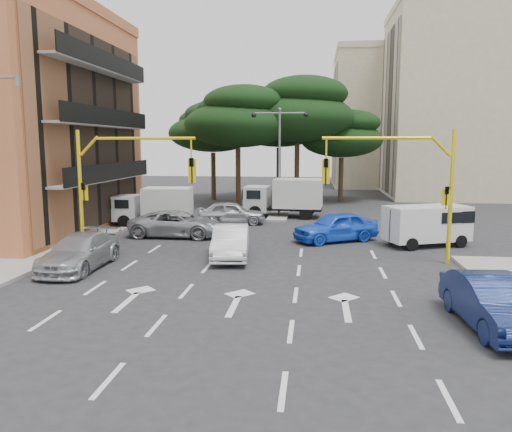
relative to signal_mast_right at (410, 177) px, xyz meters
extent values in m
plane|color=#28282B|center=(-6.80, -1.99, -3.88)|extent=(120.00, 120.00, 0.00)
cube|color=gray|center=(-6.80, 14.01, -3.81)|extent=(1.40, 6.00, 0.15)
cube|color=black|center=(-17.24, 6.01, 2.12)|extent=(0.12, 14.72, 11.20)
cube|color=#BDB48E|center=(13.20, 30.01, 5.12)|extent=(20.00, 12.00, 18.00)
cube|color=black|center=(3.14, 30.01, 4.62)|extent=(0.12, 11.04, 16.20)
cube|color=#BDB48E|center=(13.20, 30.01, 14.47)|extent=(20.15, 12.15, 0.70)
cube|color=#BDB48E|center=(6.20, 42.01, 4.12)|extent=(16.00, 12.00, 16.00)
cube|color=black|center=(-1.86, 42.01, 3.62)|extent=(0.12, 11.04, 14.20)
cube|color=#BDB48E|center=(6.20, 42.01, 12.47)|extent=(16.15, 12.15, 0.70)
cylinder|color=#382616|center=(-10.80, 20.01, -1.41)|extent=(0.44, 0.44, 4.95)
ellipsoid|color=black|center=(-10.80, 20.01, 3.05)|extent=(9.15, 9.15, 3.87)
ellipsoid|color=black|center=(-10.20, 19.61, 4.92)|extent=(6.86, 6.86, 2.86)
ellipsoid|color=black|center=(-11.30, 20.31, 4.37)|extent=(6.07, 6.07, 2.64)
cylinder|color=#382616|center=(-5.80, 22.01, -1.18)|extent=(0.44, 0.44, 5.40)
ellipsoid|color=black|center=(-5.80, 22.01, 3.68)|extent=(9.98, 9.98, 4.22)
ellipsoid|color=black|center=(-5.20, 21.61, 5.72)|extent=(7.49, 7.49, 3.12)
ellipsoid|color=black|center=(-6.30, 22.31, 5.12)|extent=(6.62, 6.62, 2.88)
cylinder|color=#382616|center=(-13.80, 24.01, -1.63)|extent=(0.44, 0.44, 4.50)
ellipsoid|color=black|center=(-13.80, 24.01, 2.42)|extent=(8.32, 8.32, 3.52)
ellipsoid|color=black|center=(-13.20, 23.61, 4.12)|extent=(6.24, 6.24, 2.60)
ellipsoid|color=black|center=(-14.30, 24.31, 3.62)|extent=(5.52, 5.52, 2.40)
cylinder|color=#382616|center=(-1.80, 24.01, -1.86)|extent=(0.44, 0.44, 4.05)
ellipsoid|color=black|center=(-1.80, 24.01, 1.79)|extent=(7.49, 7.49, 3.17)
ellipsoid|color=black|center=(-1.20, 23.61, 3.32)|extent=(5.62, 5.62, 2.34)
ellipsoid|color=black|center=(-2.30, 24.31, 2.87)|extent=(4.97, 4.97, 2.16)
cylinder|color=#382616|center=(-7.80, 27.01, -1.41)|extent=(0.44, 0.44, 4.95)
ellipsoid|color=black|center=(-7.80, 27.01, 3.05)|extent=(9.15, 9.15, 3.87)
ellipsoid|color=black|center=(-7.20, 26.61, 4.92)|extent=(6.86, 6.86, 2.86)
ellipsoid|color=black|center=(-8.30, 27.31, 4.37)|extent=(6.07, 6.07, 2.64)
cylinder|color=yellow|center=(1.80, 0.01, -0.88)|extent=(0.18, 0.18, 6.00)
cylinder|color=yellow|center=(1.25, 0.01, 1.37)|extent=(0.95, 0.14, 0.95)
cylinder|color=yellow|center=(-1.50, 0.01, 1.72)|extent=(4.80, 0.14, 0.14)
cylinder|color=yellow|center=(-3.70, 0.01, 1.27)|extent=(0.08, 0.08, 0.90)
imported|color=black|center=(-3.70, 0.01, 0.22)|extent=(0.20, 0.24, 1.20)
cube|color=yellow|center=(-3.70, 0.09, 0.22)|extent=(0.36, 0.06, 1.10)
imported|color=black|center=(1.58, -0.14, -0.88)|extent=(0.16, 0.20, 1.00)
cube|color=yellow|center=(1.58, -0.04, -0.88)|extent=(0.35, 0.08, 0.70)
cylinder|color=yellow|center=(-15.40, 0.01, -0.88)|extent=(0.18, 0.18, 6.00)
cylinder|color=yellow|center=(-14.85, 0.01, 1.37)|extent=(0.95, 0.14, 0.95)
cylinder|color=yellow|center=(-12.10, 0.01, 1.72)|extent=(4.80, 0.14, 0.14)
cylinder|color=yellow|center=(-9.90, 0.01, 1.27)|extent=(0.08, 0.08, 0.90)
imported|color=black|center=(-9.90, 0.01, 0.22)|extent=(0.20, 0.24, 1.20)
cube|color=yellow|center=(-9.90, 0.09, 0.22)|extent=(0.36, 0.06, 1.10)
imported|color=black|center=(-15.18, -0.14, -0.88)|extent=(0.16, 0.20, 1.00)
cube|color=yellow|center=(-15.18, -0.04, -0.88)|extent=(0.35, 0.08, 0.70)
cylinder|color=slate|center=(-16.40, -2.99, 4.02)|extent=(0.20, 0.20, 0.45)
cylinder|color=slate|center=(-6.80, 14.01, 0.02)|extent=(0.16, 0.16, 7.50)
cylinder|color=slate|center=(-7.70, 14.01, 3.67)|extent=(1.80, 0.10, 0.10)
sphere|color=black|center=(-8.70, 14.01, 3.52)|extent=(0.36, 0.36, 0.36)
cylinder|color=slate|center=(-5.90, 14.01, 3.67)|extent=(1.80, 0.10, 0.10)
sphere|color=black|center=(-4.90, 14.01, 3.52)|extent=(0.36, 0.36, 0.36)
sphere|color=slate|center=(-6.80, 14.01, 3.92)|extent=(0.24, 0.24, 0.24)
imported|color=silver|center=(-8.08, 0.00, -3.12)|extent=(2.13, 4.78, 1.53)
imported|color=blue|center=(-3.00, 4.66, -3.07)|extent=(5.07, 4.02, 1.62)
imported|color=#A2A5AA|center=(-14.22, -2.75, -3.14)|extent=(2.09, 5.11, 1.48)
imported|color=#9FA1A7|center=(-12.08, 5.01, -3.13)|extent=(5.49, 2.62, 1.51)
imported|color=#A7A8AF|center=(-9.70, 9.84, -3.12)|extent=(4.72, 2.47, 1.53)
imported|color=#0E1946|center=(1.02, -8.02, -3.12)|extent=(2.02, 4.78, 1.53)
camera|label=1|loc=(-4.19, -22.75, 1.49)|focal=35.00mm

